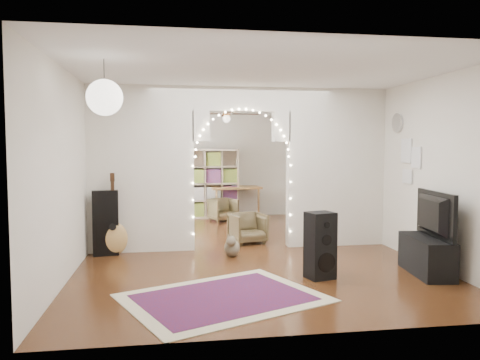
{
  "coord_description": "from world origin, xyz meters",
  "views": [
    {
      "loc": [
        -1.21,
        -7.75,
        1.7
      ],
      "look_at": [
        0.02,
        0.3,
        1.13
      ],
      "focal_mm": 35.0,
      "sensor_mm": 36.0,
      "label": 1
    }
  ],
  "objects": [
    {
      "name": "wall_left",
      "position": [
        -2.5,
        0.0,
        1.35
      ],
      "size": [
        0.02,
        7.5,
        2.7
      ],
      "primitive_type": "cube",
      "color": "silver",
      "rests_on": "floor"
    },
    {
      "name": "tv",
      "position": [
        2.2,
        -2.02,
        0.81
      ],
      "size": [
        0.27,
        1.08,
        0.62
      ],
      "primitive_type": "imported",
      "rotation": [
        0.0,
        0.0,
        1.45
      ],
      "color": "black",
      "rests_on": "media_console"
    },
    {
      "name": "fairy_lights",
      "position": [
        0.0,
        -0.13,
        1.55
      ],
      "size": [
        1.64,
        0.04,
        1.6
      ],
      "primitive_type": null,
      "color": "#FFEABF",
      "rests_on": "divider_wall"
    },
    {
      "name": "area_rug",
      "position": [
        -0.62,
        -2.62,
        0.01
      ],
      "size": [
        2.56,
        2.3,
        0.02
      ],
      "primitive_type": "cube",
      "rotation": [
        0.0,
        0.0,
        0.41
      ],
      "color": "maroon",
      "rests_on": "floor"
    },
    {
      "name": "flower_vase",
      "position": [
        0.37,
        3.5,
        0.85
      ],
      "size": [
        0.2,
        0.2,
        0.19
      ],
      "primitive_type": "imported",
      "rotation": [
        0.0,
        0.0,
        0.12
      ],
      "color": "white",
      "rests_on": "dining_table"
    },
    {
      "name": "bookcase",
      "position": [
        -0.35,
        3.5,
        0.83
      ],
      "size": [
        1.67,
        0.77,
        1.66
      ],
      "primitive_type": "cube",
      "rotation": [
        0.0,
        0.0,
        -0.23
      ],
      "color": "beige",
      "rests_on": "floor"
    },
    {
      "name": "tabby_cat",
      "position": [
        -0.25,
        -0.63,
        0.15
      ],
      "size": [
        0.32,
        0.57,
        0.37
      ],
      "rotation": [
        0.0,
        0.0,
        -0.23
      ],
      "color": "brown",
      "rests_on": "floor"
    },
    {
      "name": "acoustic_guitar",
      "position": [
        -2.08,
        -0.25,
        0.48
      ],
      "size": [
        0.46,
        0.2,
        1.1
      ],
      "rotation": [
        0.0,
        0.0,
        -0.11
      ],
      "color": "tan",
      "rests_on": "floor"
    },
    {
      "name": "ceiling_fan",
      "position": [
        0.0,
        2.0,
        2.4
      ],
      "size": [
        1.1,
        1.1,
        0.3
      ],
      "primitive_type": null,
      "color": "#C07F40",
      "rests_on": "ceiling"
    },
    {
      "name": "wall_clock",
      "position": [
        2.48,
        -0.6,
        2.1
      ],
      "size": [
        0.03,
        0.31,
        0.31
      ],
      "primitive_type": "cylinder",
      "rotation": [
        0.0,
        1.57,
        0.0
      ],
      "color": "white",
      "rests_on": "wall_right"
    },
    {
      "name": "dining_chair_right",
      "position": [
        0.17,
        0.37,
        0.27
      ],
      "size": [
        0.7,
        0.71,
        0.54
      ],
      "primitive_type": "imported",
      "rotation": [
        0.0,
        0.0,
        0.24
      ],
      "color": "#4A3E25",
      "rests_on": "floor"
    },
    {
      "name": "divider_wall",
      "position": [
        0.0,
        0.0,
        1.42
      ],
      "size": [
        5.0,
        0.2,
        2.7
      ],
      "color": "silver",
      "rests_on": "floor"
    },
    {
      "name": "ceiling",
      "position": [
        0.0,
        0.0,
        2.7
      ],
      "size": [
        5.0,
        7.5,
        0.02
      ],
      "primitive_type": "cube",
      "color": "white",
      "rests_on": "wall_back"
    },
    {
      "name": "wall_back",
      "position": [
        0.0,
        3.75,
        1.35
      ],
      "size": [
        5.0,
        0.02,
        2.7
      ],
      "primitive_type": "cube",
      "color": "silver",
      "rests_on": "floor"
    },
    {
      "name": "wall_front",
      "position": [
        0.0,
        -3.75,
        1.35
      ],
      "size": [
        5.0,
        0.02,
        2.7
      ],
      "primitive_type": "cube",
      "color": "silver",
      "rests_on": "floor"
    },
    {
      "name": "guitar_case",
      "position": [
        -2.2,
        -0.25,
        0.52
      ],
      "size": [
        0.41,
        0.19,
        1.03
      ],
      "primitive_type": "cube",
      "rotation": [
        0.0,
        0.0,
        0.15
      ],
      "color": "black",
      "rests_on": "floor"
    },
    {
      "name": "floor",
      "position": [
        0.0,
        0.0,
        0.0
      ],
      "size": [
        7.5,
        7.5,
        0.0
      ],
      "primitive_type": "plane",
      "color": "black",
      "rests_on": "ground"
    },
    {
      "name": "dining_table",
      "position": [
        0.37,
        3.5,
        0.68
      ],
      "size": [
        1.29,
        0.94,
        0.76
      ],
      "rotation": [
        0.0,
        0.0,
        0.12
      ],
      "color": "brown",
      "rests_on": "floor"
    },
    {
      "name": "picture_frames",
      "position": [
        2.48,
        -1.0,
        1.5
      ],
      "size": [
        0.02,
        0.5,
        0.7
      ],
      "primitive_type": null,
      "color": "white",
      "rests_on": "wall_right"
    },
    {
      "name": "paper_lantern",
      "position": [
        -1.9,
        -2.4,
        2.25
      ],
      "size": [
        0.4,
        0.4,
        0.4
      ],
      "primitive_type": "sphere",
      "color": "white",
      "rests_on": "ceiling"
    },
    {
      "name": "window",
      "position": [
        -2.47,
        1.8,
        1.5
      ],
      "size": [
        0.04,
        1.2,
        1.4
      ],
      "primitive_type": "cube",
      "color": "white",
      "rests_on": "wall_left"
    },
    {
      "name": "dining_chair_left",
      "position": [
        0.02,
        2.92,
        0.26
      ],
      "size": [
        0.72,
        0.73,
        0.52
      ],
      "primitive_type": "imported",
      "rotation": [
        0.0,
        0.0,
        0.34
      ],
      "color": "#4A3E25",
      "rests_on": "floor"
    },
    {
      "name": "wall_right",
      "position": [
        2.5,
        0.0,
        1.35
      ],
      "size": [
        0.02,
        7.5,
        2.7
      ],
      "primitive_type": "cube",
      "color": "silver",
      "rests_on": "floor"
    },
    {
      "name": "floor_speaker",
      "position": [
        0.72,
        -2.0,
        0.43
      ],
      "size": [
        0.4,
        0.37,
        0.87
      ],
      "rotation": [
        0.0,
        0.0,
        0.26
      ],
      "color": "black",
      "rests_on": "floor"
    },
    {
      "name": "media_console",
      "position": [
        2.2,
        -2.02,
        0.25
      ],
      "size": [
        0.52,
        1.04,
        0.5
      ],
      "primitive_type": "cube",
      "rotation": [
        0.0,
        0.0,
        -0.12
      ],
      "color": "black",
      "rests_on": "floor"
    }
  ]
}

